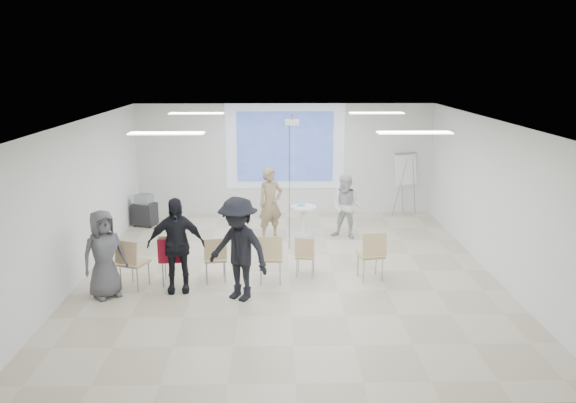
{
  "coord_description": "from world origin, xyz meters",
  "views": [
    {
      "loc": [
        -0.24,
        -10.53,
        4.1
      ],
      "look_at": [
        0.0,
        0.8,
        1.25
      ],
      "focal_mm": 35.0,
      "sensor_mm": 36.0,
      "label": 1
    }
  ],
  "objects_px": {
    "chair_far_left": "(131,260)",
    "audience_left": "(176,238)",
    "pedestal_table": "(304,219)",
    "chair_left_mid": "(173,255)",
    "chair_left_inner": "(215,256)",
    "flipchart_easel": "(406,169)",
    "player_right": "(347,203)",
    "player_left": "(270,199)",
    "laptop": "(215,257)",
    "audience_mid": "(238,242)",
    "chair_right_inner": "(305,253)",
    "chair_center": "(270,255)",
    "av_cart": "(145,211)",
    "audience_outer": "(103,249)",
    "chair_right_far": "(372,252)"
  },
  "relations": [
    {
      "from": "player_left",
      "to": "audience_outer",
      "type": "xyz_separation_m",
      "value": [
        -2.9,
        -3.3,
        -0.07
      ]
    },
    {
      "from": "audience_left",
      "to": "audience_outer",
      "type": "relative_size",
      "value": 1.13
    },
    {
      "from": "pedestal_table",
      "to": "chair_left_mid",
      "type": "xyz_separation_m",
      "value": [
        -2.58,
        -2.98,
        0.17
      ]
    },
    {
      "from": "laptop",
      "to": "audience_outer",
      "type": "height_order",
      "value": "audience_outer"
    },
    {
      "from": "chair_right_inner",
      "to": "audience_mid",
      "type": "height_order",
      "value": "audience_mid"
    },
    {
      "from": "audience_mid",
      "to": "av_cart",
      "type": "distance_m",
      "value": 5.39
    },
    {
      "from": "flipchart_easel",
      "to": "av_cart",
      "type": "xyz_separation_m",
      "value": [
        -6.85,
        -0.91,
        -0.89
      ]
    },
    {
      "from": "flipchart_easel",
      "to": "chair_right_inner",
      "type": "bearing_deg",
      "value": -141.44
    },
    {
      "from": "audience_outer",
      "to": "flipchart_easel",
      "type": "bearing_deg",
      "value": 0.41
    },
    {
      "from": "chair_far_left",
      "to": "audience_outer",
      "type": "distance_m",
      "value": 0.59
    },
    {
      "from": "chair_right_far",
      "to": "audience_left",
      "type": "bearing_deg",
      "value": 177.42
    },
    {
      "from": "chair_left_inner",
      "to": "laptop",
      "type": "height_order",
      "value": "chair_left_inner"
    },
    {
      "from": "chair_far_left",
      "to": "chair_right_inner",
      "type": "relative_size",
      "value": 1.2
    },
    {
      "from": "chair_left_inner",
      "to": "flipchart_easel",
      "type": "relative_size",
      "value": 0.52
    },
    {
      "from": "player_right",
      "to": "audience_left",
      "type": "xyz_separation_m",
      "value": [
        -3.46,
        -3.09,
        0.16
      ]
    },
    {
      "from": "pedestal_table",
      "to": "chair_center",
      "type": "relative_size",
      "value": 0.83
    },
    {
      "from": "chair_left_inner",
      "to": "audience_mid",
      "type": "relative_size",
      "value": 0.43
    },
    {
      "from": "chair_right_inner",
      "to": "chair_right_far",
      "type": "xyz_separation_m",
      "value": [
        1.26,
        -0.24,
        0.11
      ]
    },
    {
      "from": "chair_left_inner",
      "to": "audience_outer",
      "type": "distance_m",
      "value": 2.02
    },
    {
      "from": "chair_left_mid",
      "to": "laptop",
      "type": "relative_size",
      "value": 3.03
    },
    {
      "from": "chair_left_inner",
      "to": "chair_right_inner",
      "type": "xyz_separation_m",
      "value": [
        1.71,
        0.26,
        -0.06
      ]
    },
    {
      "from": "player_left",
      "to": "av_cart",
      "type": "distance_m",
      "value": 3.48
    },
    {
      "from": "chair_far_left",
      "to": "audience_mid",
      "type": "relative_size",
      "value": 0.46
    },
    {
      "from": "player_left",
      "to": "player_right",
      "type": "xyz_separation_m",
      "value": [
        1.79,
        0.03,
        -0.11
      ]
    },
    {
      "from": "player_left",
      "to": "audience_left",
      "type": "bearing_deg",
      "value": -148.01
    },
    {
      "from": "audience_outer",
      "to": "av_cart",
      "type": "height_order",
      "value": "audience_outer"
    },
    {
      "from": "player_right",
      "to": "chair_left_mid",
      "type": "xyz_separation_m",
      "value": [
        -3.58,
        -2.81,
        -0.26
      ]
    },
    {
      "from": "chair_center",
      "to": "laptop",
      "type": "height_order",
      "value": "chair_center"
    },
    {
      "from": "chair_far_left",
      "to": "audience_mid",
      "type": "distance_m",
      "value": 2.11
    },
    {
      "from": "chair_far_left",
      "to": "chair_center",
      "type": "xyz_separation_m",
      "value": [
        2.54,
        0.23,
        -0.0
      ]
    },
    {
      "from": "chair_center",
      "to": "flipchart_easel",
      "type": "xyz_separation_m",
      "value": [
        3.6,
        4.82,
        0.7
      ]
    },
    {
      "from": "chair_right_inner",
      "to": "audience_outer",
      "type": "relative_size",
      "value": 0.45
    },
    {
      "from": "flipchart_easel",
      "to": "audience_left",
      "type": "bearing_deg",
      "value": -154.19
    },
    {
      "from": "chair_center",
      "to": "laptop",
      "type": "distance_m",
      "value": 1.07
    },
    {
      "from": "chair_left_mid",
      "to": "laptop",
      "type": "bearing_deg",
      "value": 11.05
    },
    {
      "from": "chair_right_inner",
      "to": "av_cart",
      "type": "distance_m",
      "value": 5.31
    },
    {
      "from": "chair_left_inner",
      "to": "audience_outer",
      "type": "height_order",
      "value": "audience_outer"
    },
    {
      "from": "chair_left_mid",
      "to": "chair_right_far",
      "type": "distance_m",
      "value": 3.75
    },
    {
      "from": "player_left",
      "to": "chair_left_inner",
      "type": "distance_m",
      "value": 2.9
    },
    {
      "from": "chair_right_far",
      "to": "audience_outer",
      "type": "distance_m",
      "value": 4.91
    },
    {
      "from": "chair_center",
      "to": "chair_right_far",
      "type": "xyz_separation_m",
      "value": [
        1.93,
        0.09,
        0.01
      ]
    },
    {
      "from": "audience_left",
      "to": "audience_outer",
      "type": "xyz_separation_m",
      "value": [
        -1.23,
        -0.23,
        -0.11
      ]
    },
    {
      "from": "chair_center",
      "to": "av_cart",
      "type": "relative_size",
      "value": 1.17
    },
    {
      "from": "audience_mid",
      "to": "audience_outer",
      "type": "xyz_separation_m",
      "value": [
        -2.38,
        0.15,
        -0.16
      ]
    },
    {
      "from": "chair_left_mid",
      "to": "flipchart_easel",
      "type": "distance_m",
      "value": 7.31
    },
    {
      "from": "player_right",
      "to": "chair_far_left",
      "type": "bearing_deg",
      "value": -119.32
    },
    {
      "from": "chair_far_left",
      "to": "audience_left",
      "type": "xyz_separation_m",
      "value": [
        0.85,
        -0.09,
        0.44
      ]
    },
    {
      "from": "chair_center",
      "to": "audience_outer",
      "type": "bearing_deg",
      "value": -169.58
    },
    {
      "from": "audience_outer",
      "to": "player_left",
      "type": "bearing_deg",
      "value": 9.64
    },
    {
      "from": "chair_right_far",
      "to": "laptop",
      "type": "distance_m",
      "value": 2.98
    }
  ]
}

